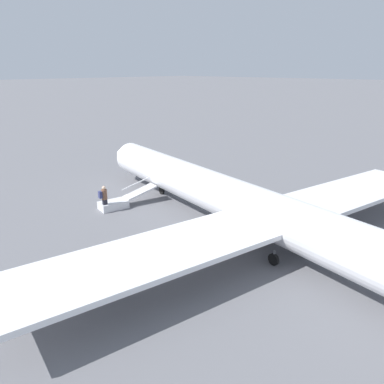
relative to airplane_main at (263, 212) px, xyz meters
name	(u,v)px	position (x,y,z in m)	size (l,w,h in m)	color
ground_plane	(248,238)	(0.92, -0.19, -1.85)	(600.00, 600.00, 0.00)	slate
airplane_main	(263,212)	(0.00, 0.00, 0.00)	(33.72, 26.34, 6.22)	white
boarding_stairs	(119,202)	(9.98, 1.74, -1.49)	(1.79, 4.13, 1.59)	silver
passenger	(104,197)	(9.96, 2.87, -0.85)	(0.39, 0.56, 1.74)	#23232D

